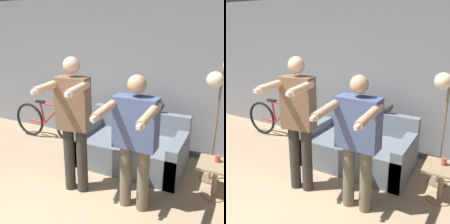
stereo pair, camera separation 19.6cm
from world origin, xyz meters
The scene contains 9 objects.
wall_back centered at (0.00, 2.82, 1.30)m, with size 10.00×0.05×2.60m.
couch centered at (0.34, 2.11, 0.27)m, with size 1.65×0.94×0.80m.
person_left centered at (-0.05, 1.13, 1.01)m, with size 0.54×0.73×1.77m.
person_right centered at (0.77, 1.13, 0.94)m, with size 0.56×0.67×1.62m.
cat centered at (0.53, 2.48, 0.88)m, with size 0.52×0.13×0.17m.
floor_lamp centered at (1.54, 2.17, 1.41)m, with size 0.40×0.26×1.75m.
side_table centered at (1.62, 1.80, 0.33)m, with size 0.44×0.44×0.46m.
cup centered at (1.61, 1.85, 0.51)m, with size 0.07×0.07×0.09m.
bicycle centered at (-1.44, 2.31, 0.35)m, with size 1.65×0.07×0.76m.
Camera 2 is at (1.90, -1.30, 2.08)m, focal length 42.00 mm.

